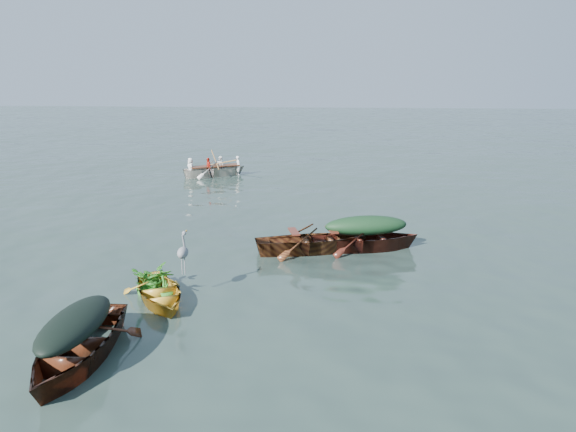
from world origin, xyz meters
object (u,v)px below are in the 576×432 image
at_px(dark_covered_boat, 79,362).
at_px(heron, 183,259).
at_px(yellow_dinghy, 159,301).
at_px(green_tarp_boat, 365,250).
at_px(rowed_boat, 215,176).
at_px(open_wooden_boat, 313,252).

distance_m(dark_covered_boat, heron, 3.19).
relative_size(dark_covered_boat, heron, 4.34).
height_order(yellow_dinghy, green_tarp_boat, green_tarp_boat).
distance_m(yellow_dinghy, heron, 1.00).
distance_m(rowed_boat, heron, 14.66).
xyz_separation_m(yellow_dinghy, dark_covered_boat, (-0.51, -2.60, 0.00)).
height_order(yellow_dinghy, rowed_boat, rowed_boat).
height_order(yellow_dinghy, heron, heron).
bearing_deg(yellow_dinghy, green_tarp_boat, 12.02).
bearing_deg(open_wooden_boat, green_tarp_boat, -92.53).
bearing_deg(yellow_dinghy, dark_covered_boat, -131.30).
bearing_deg(rowed_boat, green_tarp_boat, -178.84).
bearing_deg(green_tarp_boat, yellow_dinghy, 118.86).
distance_m(green_tarp_boat, open_wooden_boat, 1.44).
distance_m(green_tarp_boat, heron, 5.44).
bearing_deg(yellow_dinghy, rowed_boat, 68.05).
bearing_deg(dark_covered_boat, heron, 70.39).
bearing_deg(yellow_dinghy, open_wooden_boat, 20.47).
xyz_separation_m(yellow_dinghy, heron, (0.45, 0.32, 0.83)).
bearing_deg(green_tarp_boat, open_wooden_boat, 90.00).
bearing_deg(rowed_boat, yellow_dinghy, 158.15).
distance_m(green_tarp_boat, rowed_boat, 12.57).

